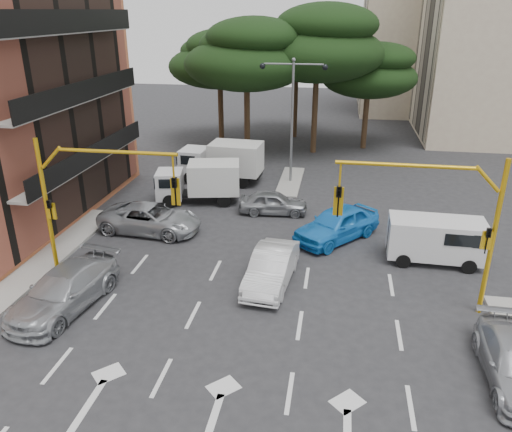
{
  "coord_description": "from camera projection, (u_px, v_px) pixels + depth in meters",
  "views": [
    {
      "loc": [
        2.96,
        -15.23,
        10.57
      ],
      "look_at": [
        -0.64,
        6.14,
        1.6
      ],
      "focal_mm": 35.0,
      "sensor_mm": 36.0,
      "label": 1
    }
  ],
  "objects": [
    {
      "name": "signal_mast_left",
      "position": [
        85.0,
        192.0,
        19.74
      ],
      "size": [
        5.79,
        0.37,
        6.0
      ],
      "color": "gold",
      "rests_on": "ground"
    },
    {
      "name": "ground",
      "position": [
        246.0,
        320.0,
        18.37
      ],
      "size": [
        120.0,
        120.0,
        0.0
      ],
      "primitive_type": "plane",
      "color": "#28282B",
      "rests_on": "ground"
    },
    {
      "name": "median_strip",
      "position": [
        290.0,
        182.0,
        32.92
      ],
      "size": [
        1.4,
        6.0,
        0.15
      ],
      "primitive_type": "cube",
      "color": "gray",
      "rests_on": "ground"
    },
    {
      "name": "apartment_beige_far",
      "position": [
        440.0,
        32.0,
        53.28
      ],
      "size": [
        16.2,
        12.15,
        16.7
      ],
      "color": "#C1AA91",
      "rests_on": "ground"
    },
    {
      "name": "pine_right",
      "position": [
        370.0,
        70.0,
        38.86
      ],
      "size": [
        7.49,
        7.49,
        8.37
      ],
      "color": "#382616",
      "rests_on": "ground"
    },
    {
      "name": "box_truck_a",
      "position": [
        199.0,
        183.0,
        29.22
      ],
      "size": [
        5.21,
        2.99,
        2.41
      ],
      "primitive_type": null,
      "rotation": [
        0.0,
        0.0,
        1.77
      ],
      "color": "silver",
      "rests_on": "ground"
    },
    {
      "name": "van_white",
      "position": [
        435.0,
        240.0,
        22.29
      ],
      "size": [
        4.17,
        1.97,
        2.06
      ],
      "primitive_type": null,
      "rotation": [
        0.0,
        0.0,
        -1.6
      ],
      "color": "silver",
      "rests_on": "ground"
    },
    {
      "name": "pine_left_near",
      "position": [
        247.0,
        54.0,
        36.07
      ],
      "size": [
        9.15,
        9.15,
        10.23
      ],
      "color": "#382616",
      "rests_on": "ground"
    },
    {
      "name": "car_silver_cross_b",
      "position": [
        273.0,
        202.0,
        27.77
      ],
      "size": [
        3.92,
        1.85,
        1.29
      ],
      "primitive_type": "imported",
      "rotation": [
        0.0,
        0.0,
        1.66
      ],
      "color": "gray",
      "rests_on": "ground"
    },
    {
      "name": "car_blue_compact",
      "position": [
        337.0,
        224.0,
        24.54
      ],
      "size": [
        4.61,
        4.96,
        1.65
      ],
      "primitive_type": "imported",
      "rotation": [
        0.0,
        0.0,
        -0.7
      ],
      "color": "blue",
      "rests_on": "ground"
    },
    {
      "name": "car_silver_wagon",
      "position": [
        64.0,
        290.0,
        18.88
      ],
      "size": [
        2.91,
        5.47,
        1.51
      ],
      "primitive_type": "imported",
      "rotation": [
        0.0,
        0.0,
        -0.16
      ],
      "color": "#9A9CA1",
      "rests_on": "ground"
    },
    {
      "name": "pine_back",
      "position": [
        297.0,
        48.0,
        41.99
      ],
      "size": [
        9.15,
        9.15,
        10.23
      ],
      "color": "#382616",
      "rests_on": "ground"
    },
    {
      "name": "box_truck_b",
      "position": [
        222.0,
        162.0,
        32.67
      ],
      "size": [
        5.57,
        2.63,
        2.67
      ],
      "primitive_type": null,
      "rotation": [
        0.0,
        0.0,
        1.51
      ],
      "color": "white",
      "rests_on": "ground"
    },
    {
      "name": "car_white_hatch",
      "position": [
        271.0,
        268.0,
        20.55
      ],
      "size": [
        1.96,
        4.58,
        1.47
      ],
      "primitive_type": "imported",
      "rotation": [
        0.0,
        0.0,
        -0.09
      ],
      "color": "silver",
      "rests_on": "ground"
    },
    {
      "name": "pine_center",
      "position": [
        319.0,
        43.0,
        36.86
      ],
      "size": [
        9.98,
        9.98,
        11.16
      ],
      "color": "#382616",
      "rests_on": "ground"
    },
    {
      "name": "pine_left_far",
      "position": [
        220.0,
        59.0,
        40.44
      ],
      "size": [
        8.32,
        8.32,
        9.3
      ],
      "color": "#382616",
      "rests_on": "ground"
    },
    {
      "name": "car_silver_cross_a",
      "position": [
        150.0,
        219.0,
        25.43
      ],
      "size": [
        5.38,
        2.84,
        1.44
      ],
      "primitive_type": "imported",
      "rotation": [
        0.0,
        0.0,
        1.48
      ],
      "color": "#A1A4A9",
      "rests_on": "ground"
    },
    {
      "name": "street_lamp_center",
      "position": [
        293.0,
        100.0,
        30.87
      ],
      "size": [
        4.16,
        0.36,
        7.77
      ],
      "color": "slate",
      "rests_on": "median_strip"
    },
    {
      "name": "signal_mast_right",
      "position": [
        444.0,
        214.0,
        17.66
      ],
      "size": [
        5.79,
        0.37,
        6.0
      ],
      "color": "gold",
      "rests_on": "ground"
    }
  ]
}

